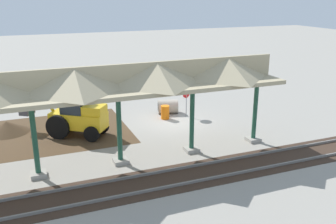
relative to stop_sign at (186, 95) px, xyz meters
name	(u,v)px	position (x,y,z in m)	size (l,w,h in m)	color
ground_plane	(173,122)	(1.27, 0.79, -1.46)	(120.00, 120.00, 0.00)	gray
dirt_work_zone	(43,134)	(9.29, -0.10, -1.46)	(9.98, 7.00, 0.01)	#4C3823
platform_canopy	(75,84)	(7.95, 5.48, 2.71)	(20.43, 3.20, 4.90)	#9E998E
rail_tracks	(231,167)	(1.27, 8.01, -1.43)	(60.00, 2.58, 0.15)	slate
stop_sign	(186,95)	(0.00, 0.00, 0.00)	(0.69, 0.37, 2.05)	gray
backhoe	(76,115)	(7.42, 0.92, -0.20)	(4.93, 4.00, 2.82)	yellow
dirt_mound	(7,132)	(11.28, -1.20, -1.46)	(5.41, 5.41, 1.36)	#4C3823
concrete_pipe	(168,107)	(0.91, -1.09, -0.98)	(1.57, 1.31, 0.96)	#9E9384
traffic_barrel	(165,112)	(1.52, -0.03, -1.01)	(0.56, 0.56, 0.90)	orange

